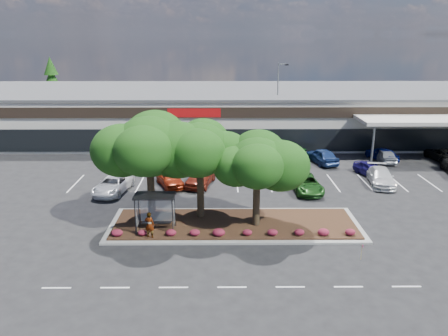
{
  "coord_description": "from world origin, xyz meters",
  "views": [
    {
      "loc": [
        -2.98,
        -24.91,
        13.26
      ],
      "look_at": [
        -2.74,
        9.81,
        2.6
      ],
      "focal_mm": 35.0,
      "sensor_mm": 36.0,
      "label": 1
    }
  ],
  "objects_px": {
    "light_pole": "(278,110)",
    "car_1": "(170,178)",
    "survey_stake": "(362,250)",
    "car_0": "(113,185)"
  },
  "relations": [
    {
      "from": "car_0",
      "to": "survey_stake",
      "type": "bearing_deg",
      "value": -24.06
    },
    {
      "from": "light_pole",
      "to": "car_0",
      "type": "distance_m",
      "value": 23.86
    },
    {
      "from": "light_pole",
      "to": "car_0",
      "type": "height_order",
      "value": "light_pole"
    },
    {
      "from": "car_1",
      "to": "light_pole",
      "type": "bearing_deg",
      "value": 30.23
    },
    {
      "from": "light_pole",
      "to": "car_0",
      "type": "xyz_separation_m",
      "value": [
        -16.39,
        -16.94,
        -3.74
      ]
    },
    {
      "from": "light_pole",
      "to": "survey_stake",
      "type": "distance_m",
      "value": 29.3
    },
    {
      "from": "light_pole",
      "to": "car_1",
      "type": "relative_size",
      "value": 2.27
    },
    {
      "from": "survey_stake",
      "to": "car_1",
      "type": "relative_size",
      "value": 0.23
    },
    {
      "from": "light_pole",
      "to": "survey_stake",
      "type": "height_order",
      "value": "light_pole"
    },
    {
      "from": "car_0",
      "to": "car_1",
      "type": "bearing_deg",
      "value": 29.75
    }
  ]
}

